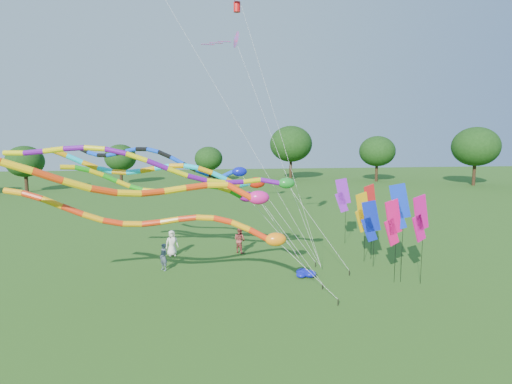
{
  "coord_description": "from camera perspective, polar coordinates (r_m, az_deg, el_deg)",
  "views": [
    {
      "loc": [
        -4.35,
        -18.88,
        7.78
      ],
      "look_at": [
        -1.35,
        3.33,
        4.8
      ],
      "focal_mm": 30.0,
      "sensor_mm": 36.0,
      "label": 1
    }
  ],
  "objects": [
    {
      "name": "tube_kite_green",
      "position": [
        26.06,
        -9.43,
        0.51
      ],
      "size": [
        13.68,
        1.09,
        6.68
      ],
      "rotation": [
        0.0,
        0.0,
        0.06
      ],
      "color": "black",
      "rests_on": "ground"
    },
    {
      "name": "tube_kite_cyan",
      "position": [
        23.32,
        -9.14,
        2.4
      ],
      "size": [
        14.05,
        1.3,
        7.63
      ],
      "rotation": [
        0.0,
        0.0,
        0.09
      ],
      "color": "black",
      "rests_on": "ground"
    },
    {
      "name": "person_a",
      "position": [
        28.44,
        -11.16,
        -6.7
      ],
      "size": [
        0.94,
        0.74,
        1.67
      ],
      "primitive_type": "imported",
      "rotation": [
        0.0,
        0.0,
        0.29
      ],
      "color": "silver",
      "rests_on": "ground"
    },
    {
      "name": "banner_pole_magenta_b",
      "position": [
        23.61,
        21.06,
        -3.33
      ],
      "size": [
        1.12,
        0.45,
        4.79
      ],
      "rotation": [
        0.0,
        0.0,
        0.33
      ],
      "color": "black",
      "rests_on": "ground"
    },
    {
      "name": "tree_ring",
      "position": [
        21.13,
        18.37,
        1.32
      ],
      "size": [
        118.42,
        113.36,
        9.66
      ],
      "color": "#382314",
      "rests_on": "ground"
    },
    {
      "name": "tube_kite_red",
      "position": [
        19.83,
        -10.35,
        -4.06
      ],
      "size": [
        14.57,
        2.05,
        6.04
      ],
      "rotation": [
        0.0,
        0.0,
        -0.17
      ],
      "color": "black",
      "rests_on": "ground"
    },
    {
      "name": "banner_pole_magenta_a",
      "position": [
        23.44,
        17.79,
        -3.91
      ],
      "size": [
        1.14,
        0.37,
        4.52
      ],
      "rotation": [
        0.0,
        0.0,
        0.25
      ],
      "color": "black",
      "rests_on": "ground"
    },
    {
      "name": "blue_nylon_heap",
      "position": [
        24.65,
        6.57,
        -10.43
      ],
      "size": [
        1.18,
        1.03,
        0.43
      ],
      "color": "#0C139E",
      "rests_on": "ground"
    },
    {
      "name": "banner_pole_red",
      "position": [
        27.44,
        14.95,
        -1.57
      ],
      "size": [
        1.09,
        0.56,
        4.81
      ],
      "rotation": [
        0.0,
        0.0,
        0.43
      ],
      "color": "black",
      "rests_on": "ground"
    },
    {
      "name": "tube_kite_blue",
      "position": [
        24.23,
        -10.59,
        3.87
      ],
      "size": [
        12.77,
        4.24,
        7.68
      ],
      "rotation": [
        0.0,
        0.0,
        -0.27
      ],
      "color": "black",
      "rests_on": "ground"
    },
    {
      "name": "person_c",
      "position": [
        28.6,
        -2.2,
        -6.42
      ],
      "size": [
        1.06,
        1.06,
        1.73
      ],
      "primitive_type": "imported",
      "rotation": [
        0.0,
        0.0,
        2.35
      ],
      "color": "#993D37",
      "rests_on": "ground"
    },
    {
      "name": "ground",
      "position": [
        20.88,
        5.05,
        -14.34
      ],
      "size": [
        160.0,
        160.0,
        0.0
      ],
      "primitive_type": "plane",
      "color": "#235215",
      "rests_on": "ground"
    },
    {
      "name": "banner_pole_orange",
      "position": [
        26.87,
        14.01,
        -2.64
      ],
      "size": [
        1.12,
        0.45,
        4.38
      ],
      "rotation": [
        0.0,
        0.0,
        0.33
      ],
      "color": "black",
      "rests_on": "ground"
    },
    {
      "name": "tube_kite_orange",
      "position": [
        18.31,
        -15.18,
        1.0
      ],
      "size": [
        16.73,
        4.67,
        7.98
      ],
      "rotation": [
        0.0,
        0.0,
        0.25
      ],
      "color": "black",
      "rests_on": "ground"
    },
    {
      "name": "delta_kite_high_c",
      "position": [
        30.09,
        -2.83,
        19.63
      ],
      "size": [
        6.56,
        7.11,
        15.82
      ],
      "rotation": [
        0.0,
        0.0,
        0.21
      ],
      "color": "black",
      "rests_on": "ground"
    },
    {
      "name": "banner_pole_blue_a",
      "position": [
        26.08,
        15.01,
        -3.77
      ],
      "size": [
        1.14,
        0.37,
        4.02
      ],
      "rotation": [
        0.0,
        0.0,
        -0.25
      ],
      "color": "black",
      "rests_on": "ground"
    },
    {
      "name": "banner_pole_blue_b",
      "position": [
        23.59,
        18.53,
        -1.91
      ],
      "size": [
        1.11,
        0.48,
        5.33
      ],
      "rotation": [
        0.0,
        0.0,
        -0.36
      ],
      "color": "black",
      "rests_on": "ground"
    },
    {
      "name": "banner_pole_violet",
      "position": [
        31.23,
        11.48,
        -0.45
      ],
      "size": [
        1.11,
        0.51,
        4.77
      ],
      "rotation": [
        0.0,
        0.0,
        -0.38
      ],
      "color": "black",
      "rests_on": "ground"
    },
    {
      "name": "person_b",
      "position": [
        25.56,
        -12.22,
        -8.48
      ],
      "size": [
        0.66,
        0.68,
        1.58
      ],
      "primitive_type": "imported",
      "rotation": [
        0.0,
        0.0,
        -0.85
      ],
      "color": "#455061",
      "rests_on": "ground"
    },
    {
      "name": "tube_kite_purple",
      "position": [
        21.89,
        -9.63,
        2.95
      ],
      "size": [
        17.17,
        1.34,
        7.97
      ],
      "rotation": [
        0.0,
        0.0,
        0.02
      ],
      "color": "black",
      "rests_on": "ground"
    }
  ]
}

